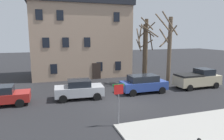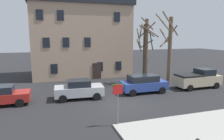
{
  "view_description": "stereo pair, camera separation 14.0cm",
  "coord_description": "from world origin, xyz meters",
  "px_view_note": "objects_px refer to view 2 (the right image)",
  "views": [
    {
      "loc": [
        -5.91,
        -15.13,
        5.62
      ],
      "look_at": [
        0.39,
        3.94,
        2.24
      ],
      "focal_mm": 32.85,
      "sensor_mm": 36.0,
      "label": 1
    },
    {
      "loc": [
        -5.77,
        -15.18,
        5.62
      ],
      "look_at": [
        0.39,
        3.94,
        2.24
      ],
      "focal_mm": 32.85,
      "sensor_mm": 36.0,
      "label": 2
    }
  ],
  "objects_px": {
    "tree_bare_mid": "(146,49)",
    "pickup_truck_beige": "(198,79)",
    "street_sign_pole": "(118,97)",
    "car_silver_sedan": "(79,89)",
    "building_main": "(81,35)",
    "car_red_sedan": "(0,96)",
    "tree_bare_near": "(145,53)",
    "car_blue_wagon": "(143,84)",
    "tree_bare_far": "(169,47)"
  },
  "relations": [
    {
      "from": "tree_bare_mid",
      "to": "pickup_truck_beige",
      "type": "distance_m",
      "value": 6.53
    },
    {
      "from": "pickup_truck_beige",
      "to": "street_sign_pole",
      "type": "relative_size",
      "value": 1.86
    },
    {
      "from": "car_silver_sedan",
      "to": "building_main",
      "type": "bearing_deg",
      "value": 79.16
    },
    {
      "from": "building_main",
      "to": "car_red_sedan",
      "type": "xyz_separation_m",
      "value": [
        -8.55,
        -11.03,
        -4.96
      ]
    },
    {
      "from": "building_main",
      "to": "pickup_truck_beige",
      "type": "xyz_separation_m",
      "value": [
        10.76,
        -11.19,
        -4.78
      ]
    },
    {
      "from": "pickup_truck_beige",
      "to": "car_red_sedan",
      "type": "bearing_deg",
      "value": 179.52
    },
    {
      "from": "tree_bare_near",
      "to": "pickup_truck_beige",
      "type": "distance_m",
      "value": 6.47
    },
    {
      "from": "car_blue_wagon",
      "to": "pickup_truck_beige",
      "type": "distance_m",
      "value": 6.5
    },
    {
      "from": "building_main",
      "to": "car_silver_sedan",
      "type": "relative_size",
      "value": 3.08
    },
    {
      "from": "building_main",
      "to": "car_blue_wagon",
      "type": "bearing_deg",
      "value": -69.03
    },
    {
      "from": "tree_bare_far",
      "to": "car_red_sedan",
      "type": "relative_size",
      "value": 1.81
    },
    {
      "from": "tree_bare_near",
      "to": "car_blue_wagon",
      "type": "distance_m",
      "value": 4.88
    },
    {
      "from": "tree_bare_near",
      "to": "tree_bare_mid",
      "type": "height_order",
      "value": "tree_bare_mid"
    },
    {
      "from": "tree_bare_mid",
      "to": "car_blue_wagon",
      "type": "xyz_separation_m",
      "value": [
        -1.88,
        -3.35,
        -3.21
      ]
    },
    {
      "from": "tree_bare_near",
      "to": "street_sign_pole",
      "type": "relative_size",
      "value": 2.55
    },
    {
      "from": "tree_bare_mid",
      "to": "car_red_sedan",
      "type": "xyz_separation_m",
      "value": [
        -14.7,
        -3.24,
        -3.31
      ]
    },
    {
      "from": "tree_bare_mid",
      "to": "car_blue_wagon",
      "type": "relative_size",
      "value": 1.67
    },
    {
      "from": "street_sign_pole",
      "to": "tree_bare_near",
      "type": "bearing_deg",
      "value": 55.6
    },
    {
      "from": "tree_bare_mid",
      "to": "car_silver_sedan",
      "type": "bearing_deg",
      "value": -158.16
    },
    {
      "from": "car_blue_wagon",
      "to": "pickup_truck_beige",
      "type": "xyz_separation_m",
      "value": [
        6.5,
        -0.05,
        0.07
      ]
    },
    {
      "from": "tree_bare_near",
      "to": "car_blue_wagon",
      "type": "height_order",
      "value": "tree_bare_near"
    },
    {
      "from": "tree_bare_near",
      "to": "tree_bare_mid",
      "type": "distance_m",
      "value": 0.51
    },
    {
      "from": "building_main",
      "to": "tree_bare_mid",
      "type": "bearing_deg",
      "value": -51.7
    },
    {
      "from": "car_silver_sedan",
      "to": "street_sign_pole",
      "type": "xyz_separation_m",
      "value": [
        1.4,
        -6.47,
        1.04
      ]
    },
    {
      "from": "car_blue_wagon",
      "to": "street_sign_pole",
      "type": "relative_size",
      "value": 1.69
    },
    {
      "from": "tree_bare_near",
      "to": "car_red_sedan",
      "type": "height_order",
      "value": "tree_bare_near"
    },
    {
      "from": "tree_bare_far",
      "to": "car_red_sedan",
      "type": "xyz_separation_m",
      "value": [
        -17.4,
        -2.65,
        -3.45
      ]
    },
    {
      "from": "car_red_sedan",
      "to": "tree_bare_mid",
      "type": "bearing_deg",
      "value": 12.44
    },
    {
      "from": "car_silver_sedan",
      "to": "pickup_truck_beige",
      "type": "xyz_separation_m",
      "value": [
        12.89,
        -0.09,
        0.13
      ]
    },
    {
      "from": "tree_bare_mid",
      "to": "car_blue_wagon",
      "type": "bearing_deg",
      "value": -119.3
    },
    {
      "from": "tree_bare_mid",
      "to": "car_red_sedan",
      "type": "relative_size",
      "value": 1.66
    },
    {
      "from": "pickup_truck_beige",
      "to": "building_main",
      "type": "bearing_deg",
      "value": 133.89
    },
    {
      "from": "tree_bare_far",
      "to": "car_silver_sedan",
      "type": "height_order",
      "value": "tree_bare_far"
    },
    {
      "from": "car_blue_wagon",
      "to": "pickup_truck_beige",
      "type": "relative_size",
      "value": 0.91
    },
    {
      "from": "pickup_truck_beige",
      "to": "tree_bare_mid",
      "type": "bearing_deg",
      "value": 143.59
    },
    {
      "from": "car_red_sedan",
      "to": "car_silver_sedan",
      "type": "height_order",
      "value": "car_silver_sedan"
    },
    {
      "from": "building_main",
      "to": "street_sign_pole",
      "type": "relative_size",
      "value": 5.01
    },
    {
      "from": "car_red_sedan",
      "to": "car_silver_sedan",
      "type": "distance_m",
      "value": 6.42
    },
    {
      "from": "car_silver_sedan",
      "to": "car_blue_wagon",
      "type": "bearing_deg",
      "value": -0.31
    },
    {
      "from": "building_main",
      "to": "tree_bare_near",
      "type": "height_order",
      "value": "building_main"
    },
    {
      "from": "street_sign_pole",
      "to": "tree_bare_mid",
      "type": "bearing_deg",
      "value": 54.92
    },
    {
      "from": "building_main",
      "to": "street_sign_pole",
      "type": "height_order",
      "value": "building_main"
    },
    {
      "from": "tree_bare_mid",
      "to": "car_silver_sedan",
      "type": "relative_size",
      "value": 1.74
    },
    {
      "from": "car_red_sedan",
      "to": "pickup_truck_beige",
      "type": "height_order",
      "value": "pickup_truck_beige"
    },
    {
      "from": "tree_bare_far",
      "to": "car_blue_wagon",
      "type": "distance_m",
      "value": 6.31
    },
    {
      "from": "building_main",
      "to": "tree_bare_mid",
      "type": "height_order",
      "value": "building_main"
    },
    {
      "from": "car_red_sedan",
      "to": "tree_bare_near",
      "type": "bearing_deg",
      "value": 13.27
    },
    {
      "from": "tree_bare_near",
      "to": "tree_bare_far",
      "type": "height_order",
      "value": "tree_bare_far"
    },
    {
      "from": "building_main",
      "to": "tree_bare_far",
      "type": "bearing_deg",
      "value": -43.41
    },
    {
      "from": "tree_bare_far",
      "to": "car_blue_wagon",
      "type": "bearing_deg",
      "value": -148.92
    }
  ]
}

